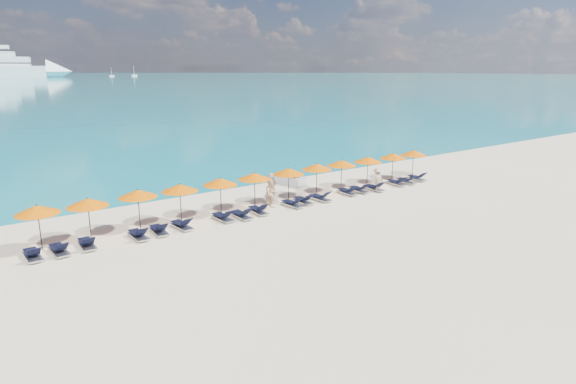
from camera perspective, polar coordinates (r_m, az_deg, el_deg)
ground at (r=27.26m, az=3.73°, el=-3.71°), size 1400.00×1400.00×0.00m
sailboat_near at (r=602.88m, az=-17.76°, el=13.06°), size 6.31×2.10×11.56m
sailboat_far at (r=592.21m, az=-20.17°, el=12.84°), size 5.27×1.76×9.67m
jetski at (r=36.12m, az=0.30°, el=1.48°), size 1.34×2.70×0.92m
beachgoer_a at (r=31.44m, az=-1.91°, el=0.56°), size 0.77×0.60×1.89m
beachgoer_b at (r=29.86m, az=-2.02°, el=-0.21°), size 0.94×0.58×1.86m
beachgoer_c at (r=34.59m, az=10.52°, el=1.44°), size 1.13×0.59×1.69m
umbrella_0 at (r=25.60m, az=-27.59°, el=-1.86°), size 2.10×2.10×2.28m
umbrella_1 at (r=25.90m, az=-22.67°, el=-1.15°), size 2.10×2.10×2.28m
umbrella_2 at (r=26.82m, az=-17.38°, el=-0.17°), size 2.10×2.10×2.28m
umbrella_3 at (r=27.51m, az=-12.72°, el=0.49°), size 2.10×2.10×2.28m
umbrella_4 at (r=28.57m, az=-8.04°, el=1.22°), size 2.10×2.10×2.28m
umbrella_5 at (r=29.82m, az=-4.00°, el=1.89°), size 2.10×2.10×2.28m
umbrella_6 at (r=31.17m, az=0.07°, el=2.47°), size 2.10×2.10×2.28m
umbrella_7 at (r=32.69m, az=3.44°, el=3.01°), size 2.10×2.10×2.28m
umbrella_8 at (r=34.15m, az=6.38°, el=3.44°), size 2.10×2.10×2.28m
umbrella_9 at (r=35.75m, az=9.45°, el=3.82°), size 2.10×2.10×2.28m
umbrella_10 at (r=37.62m, az=12.35°, el=4.21°), size 2.10×2.10×2.28m
umbrella_11 at (r=39.39m, az=14.67°, el=4.52°), size 2.10×2.10×2.28m
lounger_0 at (r=25.05m, az=-28.02°, el=-6.54°), size 0.66×1.71×0.66m
lounger_1 at (r=25.14m, az=-25.49°, el=-6.17°), size 0.72×1.73×0.66m
lounger_2 at (r=25.43m, az=-22.73°, el=-5.64°), size 0.69×1.72×0.66m
lounger_3 at (r=25.87m, az=-17.32°, el=-4.82°), size 0.65×1.71×0.66m
lounger_4 at (r=26.30m, az=-15.05°, el=-4.34°), size 0.73×1.74×0.66m
lounger_5 at (r=26.82m, az=-12.47°, el=-3.81°), size 0.76×1.75×0.66m
lounger_6 at (r=27.82m, az=-7.73°, el=-2.93°), size 0.71×1.73×0.66m
lounger_7 at (r=28.12m, az=-5.53°, el=-2.68°), size 0.64×1.71×0.66m
lounger_8 at (r=28.92m, az=-3.54°, el=-2.15°), size 0.72×1.73×0.66m
lounger_9 at (r=30.30m, az=0.54°, el=-1.35°), size 0.75×1.74×0.66m
lounger_10 at (r=31.02m, az=1.84°, el=-0.98°), size 0.72×1.73×0.66m
lounger_11 at (r=31.77m, az=3.87°, el=-0.64°), size 0.74×1.74×0.66m
lounger_12 at (r=33.48m, az=7.09°, el=0.07°), size 0.71×1.73×0.66m
lounger_13 at (r=34.22m, az=8.43°, el=0.33°), size 0.65×1.71×0.66m
lounger_14 at (r=34.89m, az=10.22°, el=0.53°), size 0.75×1.74×0.66m
lounger_15 at (r=36.80m, az=12.73°, el=1.13°), size 0.77×1.75×0.66m
lounger_16 at (r=37.55m, az=13.87°, el=1.33°), size 0.66×1.71×0.66m
lounger_17 at (r=38.79m, az=15.04°, el=1.66°), size 0.79×1.75×0.66m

